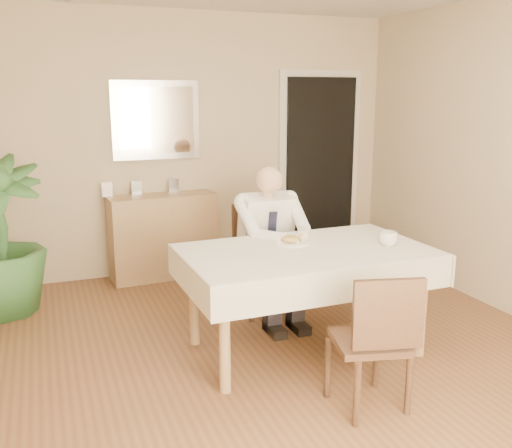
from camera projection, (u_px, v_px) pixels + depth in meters
name	position (u px, v px, depth m)	size (l,w,h in m)	color
room	(276.00, 180.00, 3.45)	(5.00, 5.02, 2.60)	brown
doorway	(319.00, 168.00, 6.29)	(0.96, 0.07, 2.10)	silver
mirror	(156.00, 120.00, 5.56)	(0.86, 0.04, 0.76)	silver
dining_table	(306.00, 261.00, 3.98)	(1.74, 1.06, 0.75)	#9E7E52
chair_far	(261.00, 251.00, 4.82)	(0.43, 0.43, 0.90)	#422B19
chair_near	(376.00, 336.00, 3.22)	(0.48, 0.49, 0.84)	#422B19
seated_man	(274.00, 238.00, 4.52)	(0.48, 0.72, 1.24)	white
plate	(291.00, 242.00, 4.11)	(0.26, 0.26, 0.02)	white
food	(291.00, 239.00, 4.11)	(0.14, 0.14, 0.06)	olive
knife	(300.00, 242.00, 4.07)	(0.01, 0.01, 0.13)	silver
fork	(290.00, 243.00, 4.04)	(0.01, 0.01, 0.13)	silver
coffee_mug	(388.00, 239.00, 4.04)	(0.13, 0.13, 0.10)	white
sideboard	(163.00, 236.00, 5.68)	(1.04, 0.36, 0.84)	#9E7E52
photo_frame_left	(107.00, 190.00, 5.47)	(0.10, 0.02, 0.14)	silver
photo_frame_center	(137.00, 188.00, 5.56)	(0.10, 0.02, 0.14)	silver
photo_frame_right	(173.00, 186.00, 5.68)	(0.10, 0.02, 0.14)	silver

